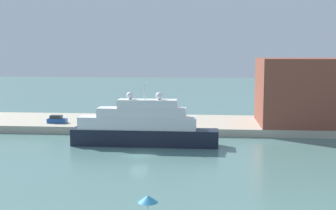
{
  "coord_description": "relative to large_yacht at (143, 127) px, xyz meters",
  "views": [
    {
      "loc": [
        10.41,
        -65.37,
        15.86
      ],
      "look_at": [
        3.96,
        6.0,
        7.09
      ],
      "focal_mm": 47.41,
      "sensor_mm": 36.0,
      "label": 1
    }
  ],
  "objects": [
    {
      "name": "harbor_building",
      "position": [
        31.7,
        16.43,
        4.78
      ],
      "size": [
        21.39,
        15.49,
        12.98
      ],
      "primitive_type": "cube",
      "color": "brown",
      "rests_on": "quay_dock"
    },
    {
      "name": "person_figure",
      "position": [
        -13.35,
        10.72,
        -0.96
      ],
      "size": [
        0.36,
        0.36,
        1.63
      ],
      "color": "#334C8C",
      "rests_on": "quay_dock"
    },
    {
      "name": "ground",
      "position": [
        0.48,
        -7.39,
        -3.15
      ],
      "size": [
        400.0,
        400.0,
        0.0
      ],
      "primitive_type": "plane",
      "color": "slate"
    },
    {
      "name": "large_yacht",
      "position": [
        0.0,
        0.0,
        0.0
      ],
      "size": [
        24.65,
        3.78,
        10.43
      ],
      "color": "black",
      "rests_on": "ground"
    },
    {
      "name": "mooring_bollard",
      "position": [
        7.33,
        9.87,
        -1.36
      ],
      "size": [
        0.56,
        0.56,
        0.7
      ],
      "primitive_type": "cylinder",
      "color": "black",
      "rests_on": "quay_dock"
    },
    {
      "name": "parked_car",
      "position": [
        -19.35,
        13.01,
        -1.03
      ],
      "size": [
        3.81,
        1.64,
        1.57
      ],
      "color": "#1E4C99",
      "rests_on": "quay_dock"
    },
    {
      "name": "quay_dock",
      "position": [
        0.48,
        17.85,
        -2.43
      ],
      "size": [
        110.0,
        18.49,
        1.44
      ],
      "primitive_type": "cube",
      "color": "#B7AD99",
      "rests_on": "ground"
    }
  ]
}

